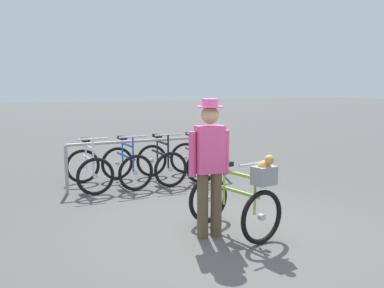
{
  "coord_description": "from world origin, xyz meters",
  "views": [
    {
      "loc": [
        -2.82,
        -4.52,
        1.92
      ],
      "look_at": [
        0.01,
        1.32,
        1.0
      ],
      "focal_mm": 40.72,
      "sensor_mm": 36.0,
      "label": 1
    }
  ],
  "objects_px": {
    "racked_bike_black": "(161,163)",
    "racked_bike_blue": "(126,166)",
    "racked_bike_white": "(89,169)",
    "person_with_featured_bike": "(210,162)",
    "racked_bike_red": "(193,160)",
    "featured_bicycle": "(240,198)"
  },
  "relations": [
    {
      "from": "person_with_featured_bike",
      "to": "racked_bike_black",
      "type": "bearing_deg",
      "value": 79.13
    },
    {
      "from": "racked_bike_black",
      "to": "featured_bicycle",
      "type": "xyz_separation_m",
      "value": [
        -0.23,
        -3.24,
        0.12
      ]
    },
    {
      "from": "racked_bike_blue",
      "to": "racked_bike_white",
      "type": "bearing_deg",
      "value": 179.69
    },
    {
      "from": "featured_bicycle",
      "to": "racked_bike_red",
      "type": "bearing_deg",
      "value": 74.05
    },
    {
      "from": "racked_bike_white",
      "to": "person_with_featured_bike",
      "type": "distance_m",
      "value": 3.29
    },
    {
      "from": "racked_bike_black",
      "to": "featured_bicycle",
      "type": "distance_m",
      "value": 3.25
    },
    {
      "from": "racked_bike_red",
      "to": "featured_bicycle",
      "type": "bearing_deg",
      "value": -105.95
    },
    {
      "from": "racked_bike_black",
      "to": "racked_bike_white",
      "type": "bearing_deg",
      "value": 179.69
    },
    {
      "from": "racked_bike_black",
      "to": "person_with_featured_bike",
      "type": "relative_size",
      "value": 0.63
    },
    {
      "from": "racked_bike_black",
      "to": "racked_bike_blue",
      "type": "bearing_deg",
      "value": 179.69
    },
    {
      "from": "racked_bike_white",
      "to": "racked_bike_red",
      "type": "distance_m",
      "value": 2.1
    },
    {
      "from": "racked_bike_black",
      "to": "person_with_featured_bike",
      "type": "height_order",
      "value": "person_with_featured_bike"
    },
    {
      "from": "racked_bike_white",
      "to": "racked_bike_red",
      "type": "xyz_separation_m",
      "value": [
        2.1,
        -0.01,
        -0.0
      ]
    },
    {
      "from": "racked_bike_white",
      "to": "racked_bike_blue",
      "type": "xyz_separation_m",
      "value": [
        0.7,
        -0.0,
        -0.0
      ]
    },
    {
      "from": "person_with_featured_bike",
      "to": "racked_bike_blue",
      "type": "bearing_deg",
      "value": 91.8
    },
    {
      "from": "racked_bike_blue",
      "to": "person_with_featured_bike",
      "type": "bearing_deg",
      "value": -88.2
    },
    {
      "from": "racked_bike_black",
      "to": "featured_bicycle",
      "type": "relative_size",
      "value": 0.87
    },
    {
      "from": "person_with_featured_bike",
      "to": "racked_bike_white",
      "type": "bearing_deg",
      "value": 104.27
    },
    {
      "from": "racked_bike_black",
      "to": "racked_bike_red",
      "type": "height_order",
      "value": "same"
    },
    {
      "from": "racked_bike_white",
      "to": "person_with_featured_bike",
      "type": "height_order",
      "value": "person_with_featured_bike"
    },
    {
      "from": "racked_bike_blue",
      "to": "featured_bicycle",
      "type": "distance_m",
      "value": 3.28
    },
    {
      "from": "racked_bike_red",
      "to": "racked_bike_blue",
      "type": "bearing_deg",
      "value": 179.69
    }
  ]
}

